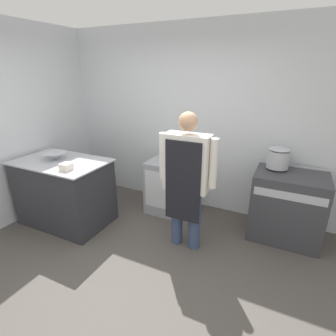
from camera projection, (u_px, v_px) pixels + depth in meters
The scene contains 10 objects.
ground_plane at pixel (113, 282), 2.71m from camera, with size 14.00×14.00×0.00m, color #4C4742.
wall_back at pixel (189, 120), 3.95m from camera, with size 8.00×0.05×2.70m.
wall_left at pixel (37, 121), 3.91m from camera, with size 0.05×8.00×2.70m.
prep_counter at pixel (65, 192), 3.67m from camera, with size 1.26×0.79×0.92m.
stove at pixel (287, 206), 3.32m from camera, with size 0.84×0.62×0.90m.
fridge_unit at pixel (169, 185), 4.02m from camera, with size 0.56×0.64×0.81m.
person_cook at pixel (187, 174), 2.98m from camera, with size 0.70×0.24×1.66m.
mixing_bowl at pixel (55, 156), 3.55m from camera, with size 0.31×0.31×0.10m.
plastic_tub at pixel (66, 167), 3.18m from camera, with size 0.12×0.12×0.08m.
stock_pot at pixel (278, 158), 3.28m from camera, with size 0.27×0.27×0.27m.
Camera 1 is at (1.44, -1.66, 2.06)m, focal length 28.00 mm.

